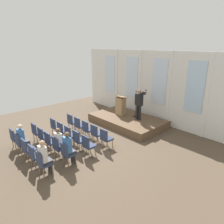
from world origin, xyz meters
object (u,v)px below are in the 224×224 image
object	(u,v)px
chair_r0_c0	(72,121)
chair_r2_c3	(58,146)
audience_r2_c3	(60,141)
chair_r3_c1	(21,142)
audience_r3_c1	(22,137)
chair_r1_c2	(70,134)
audience_r2_c4	(69,147)
chair_r3_c4	(43,162)
chair_r1_c1	(62,130)
chair_r1_c4	(88,144)
chair_r2_c4	(67,152)
chair_r3_c2	(27,148)
chair_r3_c3	(35,155)
lectern	(121,106)
chair_r2_c1	(43,136)
mic_stand	(136,111)
audience_r3_c4	(44,156)
chair_r0_c4	(106,137)
chair_r2_c0	(37,131)
chair_r0_c2	(87,128)
chair_r1_c0	(55,126)
chair_r0_c1	(79,125)
speaker	(139,102)
chair_r0_c3	(96,133)
chair_r2_c2	(50,141)
chair_r3_c0	(15,137)
chair_r1_c3	(78,139)

from	to	relation	value
chair_r0_c0	chair_r2_c3	size ratio (longest dim) A/B	1.00
audience_r2_c3	chair_r3_c1	distance (m)	1.75
audience_r3_c1	chair_r1_c2	bearing A→B (deg)	69.79
audience_r2_c4	chair_r3_c4	bearing A→B (deg)	-90.00
chair_r1_c1	chair_r1_c4	size ratio (longest dim) A/B	1.00
chair_r2_c4	chair_r3_c2	distance (m)	1.69
chair_r3_c2	chair_r1_c1	bearing A→B (deg)	109.44
audience_r2_c4	chair_r3_c3	bearing A→B (deg)	-123.15
lectern	chair_r3_c3	distance (m)	6.05
chair_r0_c0	chair_r2_c1	bearing A→B (deg)	-70.56
mic_stand	audience_r3_c4	distance (m)	6.24
chair_r1_c2	chair_r1_c4	bearing A→B (deg)	0.00
chair_r0_c4	chair_r3_c4	world-z (taller)	same
audience_r3_c1	chair_r3_c4	size ratio (longest dim) A/B	1.41
chair_r0_c0	chair_r3_c1	size ratio (longest dim) A/B	1.00
chair_r1_c2	audience_r3_c1	xyz separation A→B (m)	(-0.69, -1.88, 0.20)
chair_r3_c1	chair_r3_c3	bearing A→B (deg)	0.00
chair_r3_c1	chair_r2_c1	bearing A→B (deg)	90.00
chair_r2_c0	chair_r3_c1	world-z (taller)	same
chair_r0_c2	chair_r1_c0	size ratio (longest dim) A/B	1.00
audience_r3_c4	chair_r0_c4	bearing A→B (deg)	90.00
chair_r3_c1	audience_r2_c3	bearing A→B (deg)	37.51
chair_r0_c4	chair_r2_c4	bearing A→B (deg)	-90.00
audience_r2_c4	audience_r3_c4	xyz separation A→B (m)	(-0.00, -0.98, -0.01)
mic_stand	chair_r3_c3	world-z (taller)	mic_stand
chair_r0_c1	chair_r0_c4	distance (m)	2.07
audience_r3_c1	audience_r2_c4	bearing A→B (deg)	25.23
chair_r0_c4	chair_r3_c3	size ratio (longest dim) A/B	1.00
chair_r0_c0	chair_r1_c2	world-z (taller)	same
speaker	lectern	xyz separation A→B (m)	(-1.32, -0.10, -0.45)
chair_r0_c3	chair_r2_c2	size ratio (longest dim) A/B	1.00
chair_r0_c1	chair_r0_c2	bearing A→B (deg)	0.00
lectern	chair_r0_c2	xyz separation A→B (m)	(0.62, -2.96, -0.44)
chair_r2_c2	chair_r3_c2	distance (m)	0.98
chair_r0_c0	chair_r3_c3	world-z (taller)	same
chair_r0_c4	chair_r3_c3	world-z (taller)	same
chair_r0_c0	audience_r2_c4	xyz separation A→B (m)	(2.76, -1.88, 0.22)
chair_r3_c4	chair_r0_c4	bearing A→B (deg)	90.00
chair_r2_c4	chair_r1_c0	bearing A→B (deg)	160.50
audience_r2_c4	chair_r3_c2	distance (m)	1.75
chair_r0_c0	lectern	bearing A→B (deg)	75.51
chair_r0_c1	chair_r3_c0	bearing A→B (deg)	-103.24
chair_r3_c3	chair_r0_c1	bearing A→B (deg)	115.20
chair_r2_c2	chair_r3_c0	bearing A→B (deg)	-144.69
audience_r3_c1	chair_r3_c3	bearing A→B (deg)	-3.35
chair_r1_c3	audience_r2_c3	world-z (taller)	audience_r2_c3
chair_r2_c3	chair_r3_c3	size ratio (longest dim) A/B	1.00
chair_r1_c2	chair_r0_c3	bearing A→B (deg)	54.78
chair_r3_c1	chair_r3_c0	bearing A→B (deg)	180.00
chair_r2_c2	chair_r3_c3	xyz separation A→B (m)	(0.69, -0.98, 0.00)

